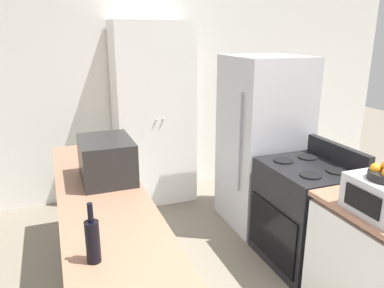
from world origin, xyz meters
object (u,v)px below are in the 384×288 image
Objects in this scene: refrigerator at (263,142)px; toaster_oven at (381,197)px; stove at (305,214)px; microwave at (107,159)px; pantry_cabinet at (154,115)px; wine_bottle at (93,240)px.

toaster_oven is (-0.19, -1.67, 0.14)m from refrigerator.
microwave is at bearing 168.94° from stove.
refrigerator reaches higher than microwave.
toaster_oven is at bearing -74.71° from pantry_cabinet.
pantry_cabinet is at bearing 133.62° from refrigerator.
pantry_cabinet is 2.69m from wine_bottle.
wine_bottle is 1.71m from toaster_oven.
stove is at bearing 21.81° from wine_bottle.
pantry_cabinet reaches higher than toaster_oven.
pantry_cabinet is at bearing 105.29° from toaster_oven.
stove is (0.86, -1.76, -0.59)m from pantry_cabinet.
refrigerator reaches higher than toaster_oven.
pantry_cabinet is 2.72m from toaster_oven.
pantry_cabinet is 4.13× the size of microwave.
microwave is at bearing -163.52° from refrigerator.
microwave is 1.89m from toaster_oven.
refrigerator reaches higher than wine_bottle.
stove is 0.92m from refrigerator.
wine_bottle is (-0.23, -1.06, -0.04)m from microwave.
toaster_oven is at bearing -38.58° from microwave.
wine_bottle is (-1.85, -0.74, 0.56)m from stove.
pantry_cabinet reaches higher than stove.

